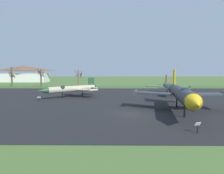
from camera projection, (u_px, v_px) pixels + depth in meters
name	position (u px, v px, depth m)	size (l,w,h in m)	color
ground_plane	(132.00, 114.00, 21.94)	(600.00, 600.00, 0.00)	#4C6B33
asphalt_apron	(125.00, 98.00, 36.29)	(107.88, 47.94, 0.05)	black
grass_verge_strip	(120.00, 87.00, 66.17)	(167.88, 12.00, 0.06)	#3E5E2D
jet_fighter_front_right	(168.00, 86.00, 41.90)	(10.71, 14.13, 4.61)	#4C6B47
info_placard_front_right	(172.00, 95.00, 35.47)	(0.51, 0.26, 1.12)	black
jet_fighter_rear_center	(71.00, 89.00, 37.32)	(10.90, 10.88, 3.99)	#B7B293
info_placard_rear_center	(39.00, 98.00, 31.73)	(0.61, 0.34, 0.91)	black
jet_fighter_rear_left	(181.00, 93.00, 22.88)	(12.60, 16.94, 5.51)	#33383D
info_placard_rear_left	(198.00, 127.00, 14.80)	(0.54, 0.32, 0.96)	black
bare_tree_far_left	(12.00, 76.00, 68.46)	(2.52, 1.78, 7.39)	brown
bare_tree_left_of_center	(41.00, 77.00, 68.74)	(2.84, 2.59, 6.61)	brown
bare_tree_center	(79.00, 77.00, 69.44)	(3.30, 3.28, 6.55)	brown
visitor_building	(24.00, 74.00, 106.54)	(28.63, 10.36, 9.42)	silver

